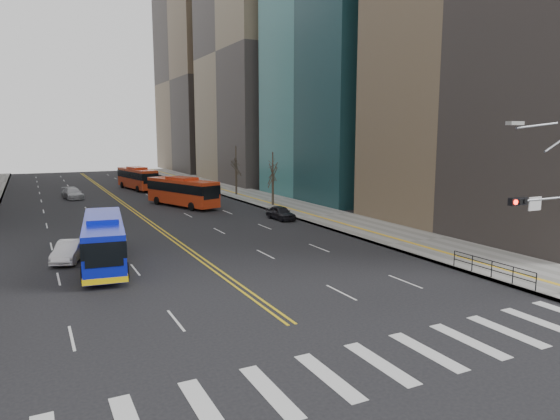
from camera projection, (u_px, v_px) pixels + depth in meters
name	position (u px, v px, depth m)	size (l,w,h in m)	color
ground	(355.00, 370.00, 18.78)	(220.00, 220.00, 0.00)	black
sidewalk_right	(267.00, 200.00, 66.27)	(7.00, 130.00, 0.15)	gray
crosswalk	(355.00, 370.00, 18.78)	(26.70, 4.00, 0.01)	silver
centerline	(118.00, 199.00, 67.33)	(0.55, 100.00, 0.01)	gold
office_towers	(97.00, 33.00, 75.67)	(83.00, 134.00, 58.00)	#979699
signal_mast	(553.00, 210.00, 25.93)	(5.37, 0.37, 9.39)	gray
pedestrian_railing	(492.00, 266.00, 30.31)	(0.06, 6.06, 1.02)	black
street_trees	(70.00, 177.00, 45.34)	(35.20, 47.20, 7.60)	#2D231B
blue_bus	(104.00, 239.00, 33.47)	(3.95, 11.95, 3.42)	#0C19B7
red_bus_near	(182.00, 190.00, 60.47)	(6.23, 11.68, 3.62)	red
red_bus_far	(137.00, 177.00, 78.97)	(4.32, 11.62, 3.60)	red
car_white	(69.00, 251.00, 34.68)	(1.51, 4.33, 1.43)	white
car_dark_mid	(281.00, 213.00, 51.52)	(1.67, 4.15, 1.41)	black
car_silver	(73.00, 193.00, 67.83)	(2.11, 5.18, 1.50)	#AEAEB4
car_dark_far	(180.00, 182.00, 85.41)	(1.84, 3.98, 1.11)	black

